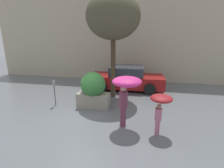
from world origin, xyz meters
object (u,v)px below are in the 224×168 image
person_child (161,103)px  parking_meter (54,88)px  person_adult (126,87)px  parked_car_near (126,79)px  planter_box (93,89)px  street_tree (113,17)px

person_child → parking_meter: person_child is taller
person_adult → parked_car_near: (-0.51, 4.57, -0.87)m
person_adult → person_child: person_adult is taller
planter_box → person_child: size_ratio=1.20×
person_child → parking_meter: bearing=112.0°
person_child → street_tree: (-2.22, 3.30, 2.95)m
parking_meter → parked_car_near: bearing=46.7°
planter_box → person_child: (2.83, -1.70, 0.25)m
planter_box → person_adult: size_ratio=0.88×
person_child → parked_car_near: (-1.68, 4.79, -0.47)m
planter_box → street_tree: (0.60, 1.60, 3.19)m
parked_car_near → street_tree: 3.77m
person_adult → street_tree: (-1.05, 3.07, 2.54)m
parked_car_near → parking_meter: 4.40m
person_child → planter_box: bearing=99.8°
street_tree → parking_meter: bearing=-145.4°
person_adult → parking_meter: bearing=-172.9°
planter_box → parked_car_near: size_ratio=0.37×
person_child → parking_meter: (-4.69, 1.59, -0.26)m
planter_box → person_child: bearing=-31.0°
parked_car_near → street_tree: bearing=157.8°
person_adult → planter_box: bearing=166.7°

